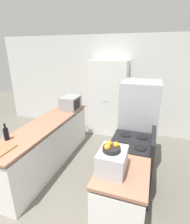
{
  "coord_description": "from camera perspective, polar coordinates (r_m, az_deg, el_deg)",
  "views": [
    {
      "loc": [
        1.06,
        -1.19,
        2.21
      ],
      "look_at": [
        0.0,
        1.9,
        1.05
      ],
      "focal_mm": 28.0,
      "sensor_mm": 36.0,
      "label": 1
    }
  ],
  "objects": [
    {
      "name": "pantry_cabinet",
      "position": [
        4.7,
        4.28,
        4.42
      ],
      "size": [
        0.97,
        0.49,
        1.98
      ],
      "color": "silver",
      "rests_on": "ground_plane"
    },
    {
      "name": "stove",
      "position": [
        2.98,
        11.59,
        -16.84
      ],
      "size": [
        0.66,
        0.71,
        1.07
      ],
      "color": "black",
      "rests_on": "ground_plane"
    },
    {
      "name": "wall_back",
      "position": [
        4.88,
        6.09,
        8.69
      ],
      "size": [
        7.0,
        0.06,
        2.6
      ],
      "color": "silver",
      "rests_on": "ground_plane"
    },
    {
      "name": "cutting_board",
      "position": [
        2.75,
        -28.25,
        -11.02
      ],
      "size": [
        0.22,
        0.37,
        0.02
      ],
      "color": "#8E6642",
      "rests_on": "counter_left"
    },
    {
      "name": "refrigerator",
      "position": [
        3.44,
        13.95,
        -4.35
      ],
      "size": [
        0.69,
        0.72,
        1.7
      ],
      "color": "#A3A3A8",
      "rests_on": "ground_plane"
    },
    {
      "name": "counter_right",
      "position": [
        2.44,
        8.31,
        -27.29
      ],
      "size": [
        0.6,
        0.73,
        0.91
      ],
      "color": "silver",
      "rests_on": "ground_plane"
    },
    {
      "name": "wine_bottle",
      "position": [
        3.0,
        -27.03,
        -6.31
      ],
      "size": [
        0.08,
        0.08,
        0.27
      ],
      "color": "black",
      "rests_on": "counter_left"
    },
    {
      "name": "counter_left",
      "position": [
        3.65,
        -15.17,
        -10.21
      ],
      "size": [
        0.6,
        2.59,
        0.91
      ],
      "color": "silver",
      "rests_on": "ground_plane"
    },
    {
      "name": "microwave",
      "position": [
        4.08,
        -7.99,
        2.97
      ],
      "size": [
        0.37,
        0.47,
        0.3
      ],
      "color": "#939399",
      "rests_on": "counter_left"
    },
    {
      "name": "fruit_bowl",
      "position": [
        1.96,
        5.34,
        -11.55
      ],
      "size": [
        0.2,
        0.2,
        0.1
      ],
      "color": "black",
      "rests_on": "toaster_oven"
    },
    {
      "name": "toaster_oven",
      "position": [
        2.05,
        5.67,
        -15.49
      ],
      "size": [
        0.31,
        0.38,
        0.25
      ],
      "color": "#B2B2B7",
      "rests_on": "counter_right"
    }
  ]
}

